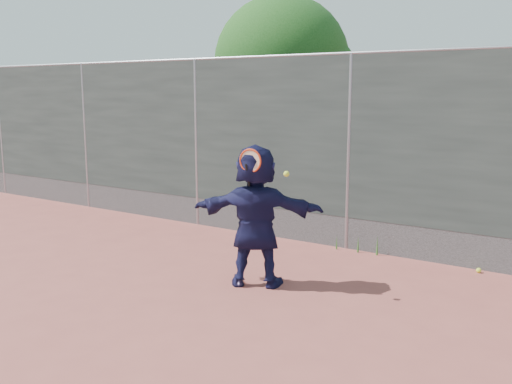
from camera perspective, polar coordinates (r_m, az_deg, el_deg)
The scene contains 7 objects.
ground at distance 6.29m, azimuth -4.68°, elevation -12.82°, with size 80.00×80.00×0.00m, color #9E4C42.
player at distance 7.15m, azimuth 0.00°, elevation -2.37°, with size 1.67×0.53×1.81m, color #15163B.
ball_ground at distance 8.41m, azimuth 21.38°, elevation -7.31°, with size 0.07×0.07×0.07m, color #D7EE34.
fence at distance 8.86m, azimuth 9.28°, elevation 4.35°, with size 20.00×0.06×3.03m.
swing_action at distance 6.82m, azimuth -0.23°, elevation 2.87°, with size 0.67×0.13×0.51m.
tree_left at distance 12.85m, azimuth 3.30°, elevation 12.25°, with size 3.15×3.00×4.53m.
weed_clump at distance 8.90m, azimuth 10.44°, elevation -5.16°, with size 0.68×0.07×0.30m.
Camera 1 is at (3.59, -4.55, 2.44)m, focal length 40.00 mm.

